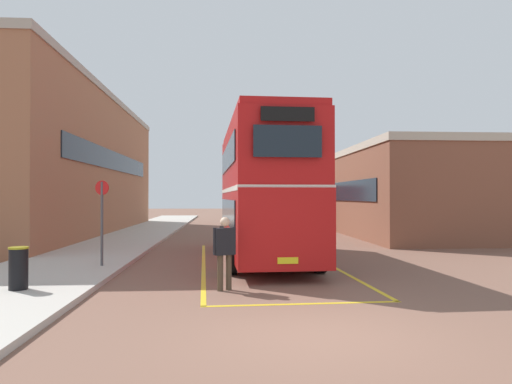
{
  "coord_description": "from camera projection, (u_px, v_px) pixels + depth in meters",
  "views": [
    {
      "loc": [
        -1.47,
        -7.39,
        2.21
      ],
      "look_at": [
        -0.14,
        12.6,
        2.42
      ],
      "focal_mm": 32.94,
      "sensor_mm": 36.0,
      "label": 1
    }
  ],
  "objects": [
    {
      "name": "sidewalk_left",
      "position": [
        126.0,
        239.0,
        23.78
      ],
      "size": [
        4.0,
        57.6,
        0.14
      ],
      "primitive_type": "cube",
      "color": "#B2ADA3",
      "rests_on": "ground"
    },
    {
      "name": "single_deck_bus",
      "position": [
        293.0,
        205.0,
        35.51
      ],
      "size": [
        3.48,
        8.52,
        3.02
      ],
      "color": "black",
      "rests_on": "ground"
    },
    {
      "name": "litter_bin",
      "position": [
        18.0,
        268.0,
        10.48
      ],
      "size": [
        0.43,
        0.43,
        0.95
      ],
      "color": "black",
      "rests_on": "sidewalk_left"
    },
    {
      "name": "ground_plane",
      "position": [
        256.0,
        244.0,
        21.82
      ],
      "size": [
        135.6,
        135.6,
        0.0
      ],
      "primitive_type": "plane",
      "color": "brown"
    },
    {
      "name": "depot_building_right",
      "position": [
        407.0,
        192.0,
        26.76
      ],
      "size": [
        6.98,
        13.52,
        4.99
      ],
      "color": "brown",
      "rests_on": "ground"
    },
    {
      "name": "double_decker_bus",
      "position": [
        263.0,
        188.0,
        16.61
      ],
      "size": [
        3.15,
        10.08,
        4.75
      ],
      "color": "black",
      "rests_on": "ground"
    },
    {
      "name": "bay_marking_yellow",
      "position": [
        269.0,
        267.0,
        14.71
      ],
      "size": [
        4.73,
        12.16,
        0.01
      ],
      "color": "gold",
      "rests_on": "ground"
    },
    {
      "name": "brick_building_left",
      "position": [
        64.0,
        165.0,
        28.17
      ],
      "size": [
        6.12,
        24.97,
        8.31
      ],
      "color": "#9E6647",
      "rests_on": "ground"
    },
    {
      "name": "bus_stop_sign",
      "position": [
        102.0,
        214.0,
        14.16
      ],
      "size": [
        0.43,
        0.15,
        2.57
      ],
      "color": "#4C4C51",
      "rests_on": "sidewalk_left"
    },
    {
      "name": "pedestrian_boarding",
      "position": [
        225.0,
        248.0,
        11.09
      ],
      "size": [
        0.54,
        0.4,
        1.73
      ],
      "color": "#473828",
      "rests_on": "ground"
    }
  ]
}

